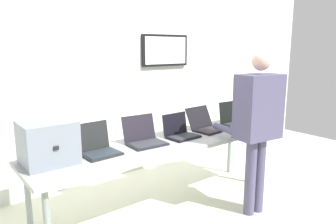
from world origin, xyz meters
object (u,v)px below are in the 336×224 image
laptop_station_2 (180,132)px  laptop_station_3 (206,125)px  equipment_box (48,142)px  laptop_station_1 (144,138)px  person (257,118)px  workbench (165,146)px  laptop_station_0 (98,147)px  coffee_mug (233,130)px  laptop_station_4 (236,119)px

laptop_station_2 → laptop_station_3: bearing=5.3°
equipment_box → laptop_station_2: size_ratio=1.20×
laptop_station_2 → laptop_station_1: bearing=175.2°
person → laptop_station_2: bearing=123.4°
laptop_station_1 → equipment_box: bearing=177.9°
laptop_station_1 → person: person is taller
workbench → laptop_station_1: 0.25m
laptop_station_0 → person: person is taller
laptop_station_0 → coffee_mug: bearing=-12.5°
laptop_station_0 → laptop_station_3: size_ratio=0.82×
laptop_station_2 → coffee_mug: size_ratio=3.79×
workbench → laptop_station_4: size_ratio=7.05×
laptop_station_4 → laptop_station_3: bearing=176.6°
person → laptop_station_3: bearing=89.9°
laptop_station_4 → coffee_mug: laptop_station_4 is taller
laptop_station_3 → laptop_station_4: size_ratio=1.02×
laptop_station_2 → laptop_station_0: bearing=177.6°
workbench → coffee_mug: coffee_mug is taller
workbench → coffee_mug: size_ratio=30.59×
laptop_station_1 → person: (0.87, -0.69, 0.20)m
laptop_station_0 → laptop_station_2: size_ratio=0.97×
laptop_station_0 → laptop_station_1: size_ratio=0.88×
laptop_station_1 → coffee_mug: (0.97, -0.32, -0.02)m
laptop_station_2 → laptop_station_3: (0.43, 0.04, 0.00)m
person → coffee_mug: bearing=75.7°
laptop_station_0 → laptop_station_2: 0.94m
workbench → person: size_ratio=1.70×
laptop_station_4 → workbench: bearing=-177.7°
laptop_station_0 → laptop_station_4: 1.86m
equipment_box → laptop_station_1: bearing=-2.1°
laptop_station_0 → laptop_station_2: (0.94, -0.04, -0.00)m
laptop_station_1 → laptop_station_4: 1.36m
equipment_box → laptop_station_3: equipment_box is taller
coffee_mug → person: bearing=-104.3°
person → laptop_station_1: bearing=141.5°
laptop_station_3 → person: size_ratio=0.25×
laptop_station_2 → person: bearing=-56.6°
laptop_station_1 → laptop_station_4: laptop_station_4 is taller
workbench → laptop_station_1: laptop_station_1 is taller
equipment_box → laptop_station_2: (1.36, -0.07, -0.12)m
laptop_station_0 → laptop_station_2: laptop_station_0 is taller
laptop_station_2 → laptop_station_3: 0.44m
laptop_station_3 → person: bearing=-90.1°
laptop_station_1 → laptop_station_2: (0.44, -0.04, -0.00)m
laptop_station_2 → person: size_ratio=0.21×
workbench → laptop_station_1: bearing=160.9°
equipment_box → laptop_station_1: 0.93m
laptop_station_1 → coffee_mug: laptop_station_1 is taller
laptop_station_0 → person: (1.37, -0.70, 0.20)m
laptop_station_2 → laptop_station_4: (0.92, 0.01, 0.01)m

